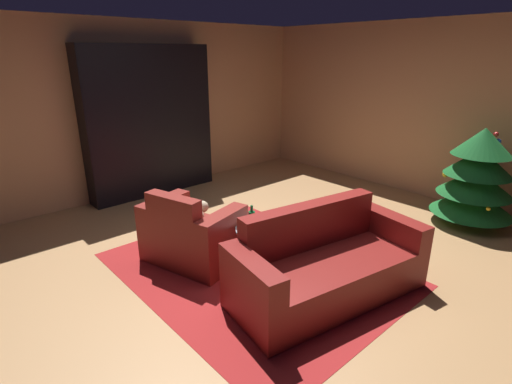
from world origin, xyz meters
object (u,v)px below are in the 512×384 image
bookshelf_unit (158,123)px  book_stack_on_table (270,222)px  couch_red (326,267)px  decorated_tree (477,177)px  armchair_red (191,235)px  bottle_on_table (252,219)px  coffee_table (272,232)px

bookshelf_unit → book_stack_on_table: 3.01m
couch_red → decorated_tree: 2.72m
armchair_red → bottle_on_table: 0.73m
armchair_red → book_stack_on_table: bearing=37.8°
book_stack_on_table → bottle_on_table: 0.19m
coffee_table → book_stack_on_table: book_stack_on_table is taller
bookshelf_unit → couch_red: bookshelf_unit is taller
couch_red → coffee_table: 0.66m
book_stack_on_table → decorated_tree: decorated_tree is taller
bottle_on_table → decorated_tree: bearing=70.5°
bookshelf_unit → armchair_red: size_ratio=2.00×
book_stack_on_table → decorated_tree: bearing=71.0°
couch_red → coffee_table: size_ratio=2.62×
bookshelf_unit → coffee_table: bearing=-7.9°
bookshelf_unit → bottle_on_table: bearing=-11.4°
book_stack_on_table → bottle_on_table: bottle_on_table is taller
bookshelf_unit → bottle_on_table: 2.95m
couch_red → book_stack_on_table: size_ratio=8.09×
bookshelf_unit → book_stack_on_table: size_ratio=9.42×
coffee_table → decorated_tree: bearing=71.8°
bottle_on_table → decorated_tree: decorated_tree is taller
coffee_table → book_stack_on_table: (-0.04, 0.01, 0.09)m
armchair_red → book_stack_on_table: armchair_red is taller
armchair_red → coffee_table: 0.88m
bookshelf_unit → book_stack_on_table: bookshelf_unit is taller
bookshelf_unit → book_stack_on_table: bearing=-7.9°
coffee_table → bottle_on_table: (-0.13, -0.16, 0.14)m
bookshelf_unit → bottle_on_table: bookshelf_unit is taller
book_stack_on_table → coffee_table: bearing=-9.3°
book_stack_on_table → decorated_tree: (0.94, 2.74, 0.12)m
bookshelf_unit → decorated_tree: bearing=31.1°
couch_red → decorated_tree: bearing=84.4°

